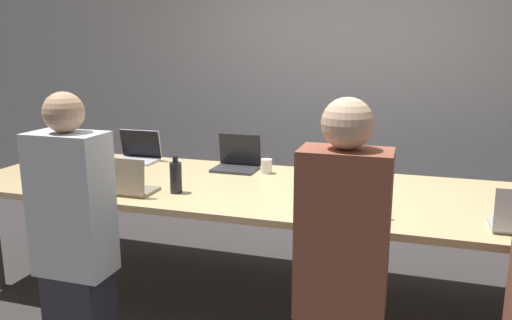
% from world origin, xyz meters
% --- Properties ---
extents(ground_plane, '(24.00, 24.00, 0.00)m').
position_xyz_m(ground_plane, '(0.00, 0.00, 0.00)').
color(ground_plane, '#383333').
extents(curtain_wall, '(12.00, 0.06, 2.80)m').
position_xyz_m(curtain_wall, '(0.00, 1.98, 1.40)').
color(curtain_wall, '#ADADB2').
rests_on(curtain_wall, ground_plane).
extents(conference_table, '(4.38, 1.21, 0.77)m').
position_xyz_m(conference_table, '(0.00, 0.00, 0.72)').
color(conference_table, '#D6B77F').
rests_on(conference_table, ground_plane).
extents(laptop_near_left, '(0.35, 0.23, 0.23)m').
position_xyz_m(laptop_near_left, '(-0.97, -0.41, 0.84)').
color(laptop_near_left, gray).
rests_on(laptop_near_left, conference_table).
extents(person_near_left, '(0.40, 0.24, 1.43)m').
position_xyz_m(person_near_left, '(-1.00, -0.86, 0.69)').
color(person_near_left, '#2D2D38').
rests_on(person_near_left, ground_plane).
extents(bottle_near_left, '(0.07, 0.07, 0.23)m').
position_xyz_m(bottle_near_left, '(-0.67, -0.29, 0.87)').
color(bottle_near_left, black).
rests_on(bottle_near_left, conference_table).
extents(laptop_far_midleft, '(0.32, 0.25, 0.25)m').
position_xyz_m(laptop_far_midleft, '(-0.52, 0.41, 0.84)').
color(laptop_far_midleft, '#333338').
rests_on(laptop_far_midleft, conference_table).
extents(cup_far_midleft, '(0.08, 0.08, 0.10)m').
position_xyz_m(cup_far_midleft, '(-0.28, 0.35, 0.82)').
color(cup_far_midleft, white).
rests_on(cup_far_midleft, conference_table).
extents(laptop_far_left, '(0.34, 0.24, 0.24)m').
position_xyz_m(laptop_far_left, '(-1.36, 0.43, 0.84)').
color(laptop_far_left, silver).
rests_on(laptop_far_left, conference_table).
extents(cup_far_left, '(0.09, 0.09, 0.10)m').
position_xyz_m(cup_far_left, '(-1.63, 0.39, 0.82)').
color(cup_far_left, red).
rests_on(cup_far_left, conference_table).
extents(laptop_near_midright, '(0.31, 0.24, 0.25)m').
position_xyz_m(laptop_near_midright, '(0.40, -0.39, 0.84)').
color(laptop_near_midright, silver).
rests_on(laptop_near_midright, conference_table).
extents(person_near_midright, '(0.40, 0.24, 1.44)m').
position_xyz_m(person_near_midright, '(0.43, -0.86, 0.71)').
color(person_near_midright, '#2D2D38').
rests_on(person_near_midright, ground_plane).
extents(stapler, '(0.07, 0.16, 0.05)m').
position_xyz_m(stapler, '(0.39, -0.20, 0.79)').
color(stapler, black).
rests_on(stapler, conference_table).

